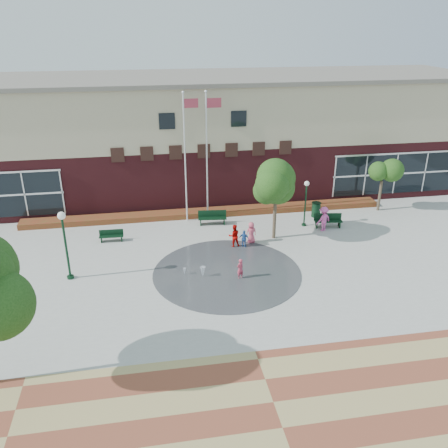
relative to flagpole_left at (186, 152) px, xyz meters
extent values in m
plane|color=#666056|center=(1.43, -10.87, -5.01)|extent=(120.00, 120.00, 0.00)
cube|color=#A8A8A0|center=(1.43, -6.87, -5.01)|extent=(46.00, 18.00, 0.01)
cube|color=brown|center=(1.43, -17.87, -5.01)|extent=(46.00, 6.00, 0.01)
cylinder|color=#383A3D|center=(1.43, -7.87, -5.01)|extent=(8.40, 8.40, 0.01)
cube|color=#561B21|center=(1.43, 6.63, -2.76)|extent=(44.00, 10.00, 4.50)
cube|color=tan|center=(1.43, 6.63, 1.74)|extent=(44.00, 10.00, 4.50)
cube|color=slate|center=(1.43, 6.63, 4.04)|extent=(44.40, 10.40, 0.30)
cube|color=black|center=(16.43, 1.61, -2.90)|extent=(10.00, 0.12, 3.19)
cube|color=black|center=(-1.07, 1.61, 1.78)|extent=(1.10, 0.10, 1.10)
cube|color=black|center=(3.93, 1.61, 1.78)|extent=(1.10, 0.10, 1.10)
cube|color=#AA0D1A|center=(1.43, 0.73, -5.01)|extent=(26.00, 1.20, 0.40)
cylinder|color=silver|center=(-0.05, 0.00, -0.58)|extent=(0.11, 0.11, 8.86)
sphere|color=silver|center=(-0.05, 0.00, 3.90)|extent=(0.17, 0.17, 0.17)
cube|color=#AC3749|center=(0.44, 0.01, 3.20)|extent=(0.97, 0.04, 0.59)
cylinder|color=silver|center=(1.45, 0.13, -0.59)|extent=(0.11, 0.11, 8.85)
sphere|color=silver|center=(1.45, 0.13, 3.90)|extent=(0.18, 0.18, 0.18)
cube|color=#AC3749|center=(1.96, 0.15, 3.16)|extent=(1.02, 0.07, 0.62)
cylinder|color=black|center=(-7.24, -7.01, -3.22)|extent=(0.13, 0.13, 3.59)
cylinder|color=black|center=(-7.24, -7.01, -4.93)|extent=(0.38, 0.38, 0.17)
sphere|color=silver|center=(-7.24, -7.01, -1.23)|extent=(0.42, 0.42, 0.42)
cylinder|color=black|center=(7.86, -2.27, -3.54)|extent=(0.10, 0.10, 2.94)
cylinder|color=black|center=(7.86, -2.27, -4.94)|extent=(0.31, 0.31, 0.14)
sphere|color=silver|center=(7.86, -2.27, -1.92)|extent=(0.35, 0.35, 0.35)
cube|color=black|center=(-5.20, -2.59, -4.63)|extent=(1.54, 0.47, 0.05)
cube|color=black|center=(-5.19, -2.41, -4.43)|extent=(1.53, 0.09, 0.38)
cube|color=black|center=(1.62, -1.01, -4.52)|extent=(2.01, 0.74, 0.07)
cube|color=black|center=(1.64, -0.77, -4.27)|extent=(1.96, 0.25, 0.49)
cube|color=black|center=(9.40, -2.81, -4.54)|extent=(1.95, 0.79, 0.06)
cube|color=black|center=(9.43, -2.58, -4.30)|extent=(1.89, 0.32, 0.47)
cylinder|color=black|center=(9.22, -0.86, -4.49)|extent=(0.63, 0.63, 1.05)
cylinder|color=black|center=(9.22, -0.86, -3.95)|extent=(0.67, 0.67, 0.06)
cylinder|color=#423628|center=(5.27, -3.85, -3.39)|extent=(0.22, 0.22, 3.24)
cylinder|color=#423628|center=(14.26, -0.46, -3.85)|extent=(0.20, 0.20, 2.32)
cone|color=white|center=(0.02, -8.11, -5.01)|extent=(0.31, 0.31, 0.60)
cone|color=white|center=(-0.96, -7.70, -5.01)|extent=(0.18, 0.18, 0.40)
imported|color=#BF3A53|center=(2.04, -8.60, -4.41)|extent=(0.53, 0.47, 1.21)
imported|color=#BC0805|center=(2.46, -4.62, -4.27)|extent=(0.74, 0.59, 1.49)
imported|color=#DA4E68|center=(3.64, -4.29, -4.30)|extent=(0.76, 0.55, 1.43)
imported|color=#2D5EAC|center=(3.06, -4.85, -4.43)|extent=(0.73, 0.57, 1.16)
imported|color=#DB50A2|center=(8.85, -3.28, -4.15)|extent=(1.28, 1.02, 1.73)
camera|label=1|loc=(-2.71, -31.00, 8.34)|focal=38.00mm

